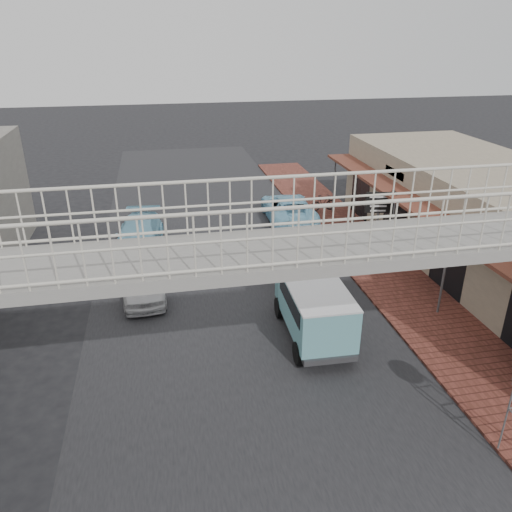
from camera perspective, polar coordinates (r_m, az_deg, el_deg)
name	(u,v)px	position (r m, az deg, el deg)	size (l,w,h in m)	color
ground	(248,354)	(15.53, -0.96, -11.11)	(120.00, 120.00, 0.00)	black
road_strip	(248,354)	(15.53, -0.96, -11.09)	(10.00, 60.00, 0.01)	black
sidewalk	(400,288)	(19.89, 16.18, -3.52)	(3.00, 40.00, 0.10)	brown
shophouse_row	(498,223)	(22.23, 25.97, 3.42)	(7.20, 18.00, 4.00)	gray
footbridge	(281,338)	(10.51, 2.91, -9.31)	(16.40, 2.40, 6.34)	gray
white_hatchback	(143,280)	(18.85, -12.82, -2.72)	(1.50, 3.73, 1.27)	silver
dark_sedan	(301,268)	(19.44, 5.21, -1.33)	(1.35, 3.87, 1.27)	black
angkot_curb	(288,208)	(25.87, 3.73, 5.46)	(2.30, 4.98, 1.38)	#7EBFDB
angkot_far	(139,235)	(22.93, -13.25, 2.30)	(1.91, 4.70, 1.36)	#74B2CA
angkot_van	(314,304)	(15.76, 6.67, -5.49)	(1.90, 3.96, 1.92)	black
motorcycle_near	(370,231)	(23.92, 12.94, 2.83)	(0.55, 1.57, 0.83)	black
motorcycle_far	(323,203)	(27.39, 7.68, 6.04)	(0.42, 1.49, 0.89)	black
arrow_sign	(397,203)	(21.52, 15.86, 5.82)	(1.80, 1.18, 3.01)	#59595B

